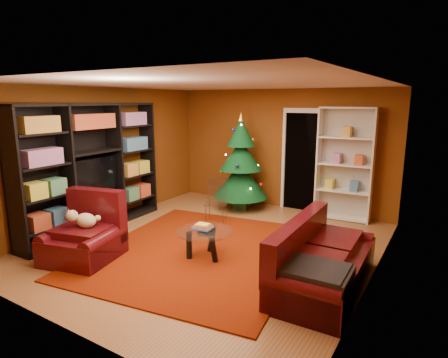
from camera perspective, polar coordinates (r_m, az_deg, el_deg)
The scene contains 17 objects.
floor at distance 6.34m, azimuth -1.93°, elevation -10.20°, with size 5.00×5.50×0.05m, color brown.
ceiling at distance 5.88m, azimuth -2.12°, elevation 14.49°, with size 5.00×5.50×0.05m, color silver.
wall_back at distance 8.39m, azimuth 8.60°, elevation 4.53°, with size 5.00×0.05×2.60m, color brown.
wall_left at distance 7.65m, azimuth -17.99°, elevation 3.37°, with size 0.05×5.50×2.60m, color brown.
wall_right at distance 5.05m, azimuth 22.57°, elevation -1.15°, with size 0.05×5.50×2.60m, color brown.
doorway at distance 8.17m, azimuth 12.29°, elevation 2.42°, with size 1.06×0.60×2.16m, color black, non-canonical shape.
rug at distance 6.09m, azimuth -3.66°, elevation -10.83°, with size 3.09×3.60×0.02m, color #711B03.
media_unit at distance 7.18m, azimuth -19.45°, elevation 1.57°, with size 0.46×3.01×2.31m, color black, non-canonical shape.
christmas_tree at distance 8.16m, azimuth 2.57°, elevation 2.56°, with size 1.20×1.20×2.14m, color #083A19, non-canonical shape.
gift_box_green at distance 8.30m, azimuth 2.55°, elevation -3.56°, with size 0.29×0.29×0.29m, color #195626.
gift_box_red at distance 8.60m, azimuth 3.26°, elevation -3.29°, with size 0.21×0.21×0.21m, color maroon.
white_bookshelf at distance 7.76m, azimuth 17.93°, elevation 2.11°, with size 1.06×0.38×2.29m, color white, non-canonical shape.
armchair at distance 6.01m, azimuth -20.82°, elevation -7.84°, with size 1.05×1.05×0.82m, color #3C090E, non-canonical shape.
dog at distance 5.95m, azimuth -20.28°, elevation -5.95°, with size 0.40×0.30×0.27m, color beige, non-canonical shape.
sofa at distance 5.03m, azimuth 15.19°, elevation -11.08°, with size 2.01×0.91×0.87m, color #3C090E, non-canonical shape.
coffee_table at distance 5.76m, azimuth -2.95°, elevation -9.84°, with size 0.86×0.86×0.54m, color gray, non-canonical shape.
acrylic_chair at distance 7.30m, azimuth -1.24°, elevation -3.73°, with size 0.40×0.44×0.78m, color #66605B, non-canonical shape.
Camera 1 is at (3.27, -4.88, 2.36)m, focal length 30.00 mm.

